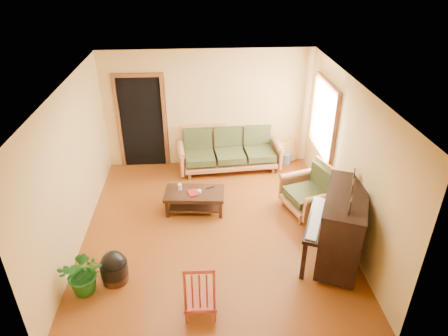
{
  "coord_description": "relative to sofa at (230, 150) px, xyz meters",
  "views": [
    {
      "loc": [
        -0.2,
        -5.73,
        4.41
      ],
      "look_at": [
        0.2,
        0.2,
        1.1
      ],
      "focal_mm": 32.0,
      "sensor_mm": 36.0,
      "label": 1
    }
  ],
  "objects": [
    {
      "name": "floor",
      "position": [
        -0.45,
        -2.14,
        -0.48
      ],
      "size": [
        5.0,
        5.0,
        0.0
      ],
      "primitive_type": "plane",
      "color": "#5D2A0C",
      "rests_on": "ground"
    },
    {
      "name": "doorway",
      "position": [
        -1.9,
        0.34,
        0.55
      ],
      "size": [
        1.08,
        0.16,
        2.05
      ],
      "primitive_type": "cube",
      "color": "black",
      "rests_on": "floor"
    },
    {
      "name": "window",
      "position": [
        1.76,
        -0.84,
        1.02
      ],
      "size": [
        0.12,
        1.36,
        1.46
      ],
      "primitive_type": "cube",
      "color": "white",
      "rests_on": "right_wall"
    },
    {
      "name": "sofa",
      "position": [
        0.0,
        0.0,
        0.0
      ],
      "size": [
        2.31,
        1.12,
        0.96
      ],
      "primitive_type": "cube",
      "rotation": [
        0.0,
        0.0,
        0.08
      ],
      "color": "#A7673D",
      "rests_on": "floor"
    },
    {
      "name": "coffee_table",
      "position": [
        -0.78,
        -1.56,
        -0.28
      ],
      "size": [
        1.15,
        0.7,
        0.4
      ],
      "primitive_type": "cube",
      "rotation": [
        0.0,
        0.0,
        -0.09
      ],
      "color": "black",
      "rests_on": "floor"
    },
    {
      "name": "armchair",
      "position": [
        1.32,
        -1.73,
        -0.01
      ],
      "size": [
        1.12,
        1.15,
        0.93
      ],
      "primitive_type": "cube",
      "rotation": [
        0.0,
        0.0,
        0.3
      ],
      "color": "#A7673D",
      "rests_on": "floor"
    },
    {
      "name": "piano",
      "position": [
        1.48,
        -3.1,
        0.14
      ],
      "size": [
        1.31,
        1.61,
        1.24
      ],
      "primitive_type": "cube",
      "rotation": [
        0.0,
        0.0,
        -0.4
      ],
      "color": "black",
      "rests_on": "floor"
    },
    {
      "name": "footstool",
      "position": [
        -1.98,
        -3.33,
        -0.29
      ],
      "size": [
        0.51,
        0.51,
        0.39
      ],
      "primitive_type": "cylinder",
      "rotation": [
        0.0,
        0.0,
        -0.3
      ],
      "color": "black",
      "rests_on": "floor"
    },
    {
      "name": "red_chair",
      "position": [
        -0.71,
        -4.0,
        -0.01
      ],
      "size": [
        0.44,
        0.48,
        0.93
      ],
      "primitive_type": "cube",
      "rotation": [
        0.0,
        0.0,
        -0.02
      ],
      "color": "maroon",
      "rests_on": "floor"
    },
    {
      "name": "leaning_frame",
      "position": [
        1.37,
        0.24,
        -0.21
      ],
      "size": [
        0.41,
        0.24,
        0.54
      ],
      "primitive_type": "cube",
      "rotation": [
        0.0,
        0.0,
        0.4
      ],
      "color": "gold",
      "rests_on": "floor"
    },
    {
      "name": "ceramic_crock",
      "position": [
        1.33,
        0.17,
        -0.36
      ],
      "size": [
        0.24,
        0.24,
        0.25
      ],
      "primitive_type": "cylinder",
      "rotation": [
        0.0,
        0.0,
        -0.22
      ],
      "color": "#335499",
      "rests_on": "floor"
    },
    {
      "name": "potted_plant",
      "position": [
        -2.36,
        -3.51,
        -0.13
      ],
      "size": [
        0.64,
        0.56,
        0.69
      ],
      "primitive_type": "imported",
      "rotation": [
        0.0,
        0.0,
        -0.04
      ],
      "color": "#185518",
      "rests_on": "floor"
    },
    {
      "name": "book",
      "position": [
        -0.89,
        -1.64,
        -0.07
      ],
      "size": [
        0.25,
        0.28,
        0.02
      ],
      "primitive_type": "imported",
      "rotation": [
        0.0,
        0.0,
        0.33
      ],
      "color": "maroon",
      "rests_on": "coffee_table"
    },
    {
      "name": "candle",
      "position": [
        -1.05,
        -1.48,
        -0.02
      ],
      "size": [
        0.09,
        0.09,
        0.12
      ],
      "primitive_type": "cylinder",
      "rotation": [
        0.0,
        0.0,
        0.25
      ],
      "color": "silver",
      "rests_on": "coffee_table"
    },
    {
      "name": "glass_jar",
      "position": [
        -0.69,
        -1.6,
        -0.05
      ],
      "size": [
        0.1,
        0.1,
        0.06
      ],
      "primitive_type": "cylinder",
      "rotation": [
        0.0,
        0.0,
        0.23
      ],
      "color": "silver",
      "rests_on": "coffee_table"
    },
    {
      "name": "remote",
      "position": [
        -0.49,
        -1.43,
        -0.07
      ],
      "size": [
        0.17,
        0.1,
        0.02
      ],
      "primitive_type": "cube",
      "rotation": [
        0.0,
        0.0,
        0.4
      ],
      "color": "black",
      "rests_on": "coffee_table"
    }
  ]
}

